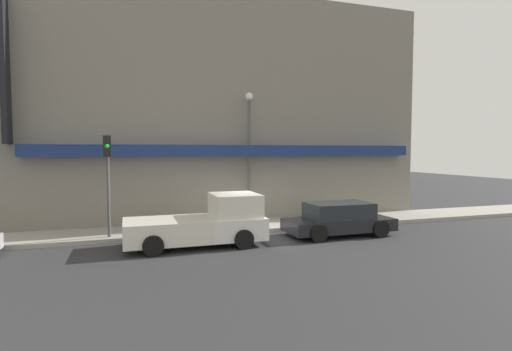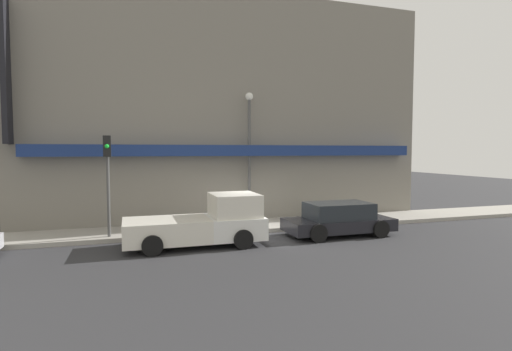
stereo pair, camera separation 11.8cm
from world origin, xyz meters
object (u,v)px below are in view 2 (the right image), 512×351
parked_car (339,219)px  fire_hydrant (314,216)px  traffic_light (108,168)px  pickup_truck (204,223)px  street_lamp (249,142)px

parked_car → fire_hydrant: (-0.07, 2.12, -0.19)m
parked_car → traffic_light: bearing=169.0°
pickup_truck → traffic_light: size_ratio=1.30×
parked_car → traffic_light: size_ratio=1.15×
parked_car → traffic_light: 9.33m
fire_hydrant → traffic_light: (-8.86, -0.46, 2.35)m
pickup_truck → traffic_light: (-3.37, 1.66, 2.01)m
parked_car → fire_hydrant: parked_car is taller
fire_hydrant → traffic_light: traffic_light is taller
street_lamp → parked_car: bearing=-50.6°
pickup_truck → parked_car: size_ratio=1.13×
parked_car → fire_hydrant: 2.13m
pickup_truck → fire_hydrant: 5.89m
street_lamp → traffic_light: bearing=-164.1°
street_lamp → traffic_light: size_ratio=1.55×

